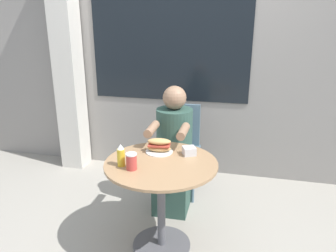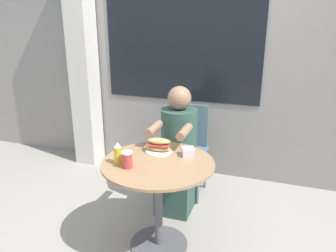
% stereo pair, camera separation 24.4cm
% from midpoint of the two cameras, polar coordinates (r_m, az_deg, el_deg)
% --- Properties ---
extents(ground_plane, '(8.00, 8.00, 0.00)m').
position_cam_midpoint_polar(ground_plane, '(2.69, -3.88, -20.06)').
color(ground_plane, gray).
extents(storefront_wall, '(8.00, 0.09, 2.80)m').
position_cam_midpoint_polar(storefront_wall, '(3.47, 2.47, 13.92)').
color(storefront_wall, gray).
rests_on(storefront_wall, ground_plane).
extents(lattice_pillar, '(0.25, 0.25, 2.40)m').
position_cam_midpoint_polar(lattice_pillar, '(3.82, -18.85, 10.32)').
color(lattice_pillar, beige).
rests_on(lattice_pillar, ground_plane).
extents(cafe_table, '(0.80, 0.80, 0.70)m').
position_cam_midpoint_polar(cafe_table, '(2.40, -4.15, -10.28)').
color(cafe_table, '#997551').
rests_on(cafe_table, ground_plane).
extents(diner_chair, '(0.39, 0.39, 0.87)m').
position_cam_midpoint_polar(diner_chair, '(3.22, 0.07, -2.53)').
color(diner_chair, slate).
rests_on(diner_chair, ground_plane).
extents(seated_diner, '(0.33, 0.57, 1.13)m').
position_cam_midpoint_polar(seated_diner, '(2.92, -1.44, -5.42)').
color(seated_diner, '#2D4C42').
rests_on(seated_diner, ground_plane).
extents(sandwich_on_plate, '(0.21, 0.21, 0.11)m').
position_cam_midpoint_polar(sandwich_on_plate, '(2.47, -4.37, -3.57)').
color(sandwich_on_plate, white).
rests_on(sandwich_on_plate, cafe_table).
extents(drink_cup, '(0.08, 0.08, 0.11)m').
position_cam_midpoint_polar(drink_cup, '(2.22, -9.54, -6.17)').
color(drink_cup, '#B73D38').
rests_on(drink_cup, cafe_table).
extents(napkin_box, '(0.12, 0.12, 0.06)m').
position_cam_midpoint_polar(napkin_box, '(2.43, 0.83, -4.41)').
color(napkin_box, silver).
rests_on(napkin_box, cafe_table).
extents(condiment_bottle, '(0.05, 0.05, 0.16)m').
position_cam_midpoint_polar(condiment_bottle, '(2.27, -11.27, -5.12)').
color(condiment_bottle, gold).
rests_on(condiment_bottle, cafe_table).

